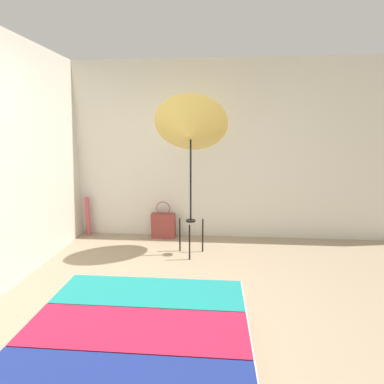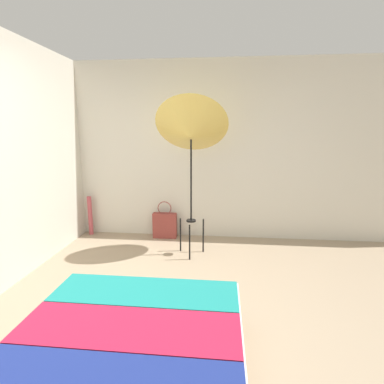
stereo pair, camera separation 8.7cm
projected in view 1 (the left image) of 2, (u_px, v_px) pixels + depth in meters
ground_plane at (157, 337)px, 2.37m from camera, size 14.00×14.00×0.00m
wall_back at (186, 152)px, 4.44m from camera, size 8.00×0.05×2.60m
wall_side_left at (18, 160)px, 3.21m from camera, size 0.05×8.00×2.60m
photo_umbrella at (191, 131)px, 3.65m from camera, size 0.92×0.79×2.02m
tote_bag at (163, 225)px, 4.53m from camera, size 0.36×0.11×0.57m
paper_roll at (88, 216)px, 4.63m from camera, size 0.07×0.07×0.61m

